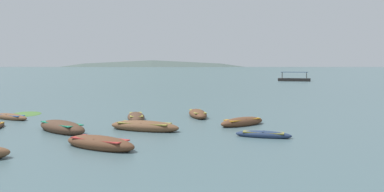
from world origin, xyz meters
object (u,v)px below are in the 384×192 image
at_px(rowboat_2, 145,126).
at_px(rowboat_7, 137,117).
at_px(rowboat_4, 100,143).
at_px(rowboat_8, 198,114).
at_px(rowboat_6, 264,135).
at_px(rowboat_5, 243,122).
at_px(rowboat_0, 62,127).
at_px(ferry_0, 295,79).
at_px(rowboat_1, 11,117).

relative_size(rowboat_2, rowboat_7, 1.22).
distance_m(rowboat_4, rowboat_8, 12.02).
xyz_separation_m(rowboat_2, rowboat_6, (6.89, -2.24, -0.09)).
distance_m(rowboat_7, rowboat_8, 4.81).
bearing_deg(rowboat_7, rowboat_8, 18.69).
height_order(rowboat_2, rowboat_5, rowboat_2).
bearing_deg(rowboat_6, rowboat_2, 162.02).
height_order(rowboat_0, rowboat_6, rowboat_0).
relative_size(rowboat_4, rowboat_5, 1.16).
height_order(rowboat_7, ferry_0, ferry_0).
distance_m(rowboat_0, rowboat_7, 6.22).
bearing_deg(rowboat_6, ferry_0, 73.44).
distance_m(rowboat_2, rowboat_7, 4.62).
height_order(rowboat_5, rowboat_7, rowboat_5).
bearing_deg(rowboat_2, rowboat_1, 155.95).
relative_size(rowboat_0, rowboat_1, 1.15).
xyz_separation_m(rowboat_2, ferry_0, (29.03, 72.19, 0.22)).
distance_m(rowboat_0, ferry_0, 80.25).
xyz_separation_m(rowboat_6, rowboat_7, (-8.08, 6.70, 0.06)).
bearing_deg(rowboat_1, rowboat_0, -42.69).
relative_size(rowboat_7, ferry_0, 0.47).
bearing_deg(rowboat_5, rowboat_1, 170.57).
height_order(rowboat_4, rowboat_8, rowboat_4).
xyz_separation_m(rowboat_2, rowboat_7, (-1.19, 4.47, -0.03)).
relative_size(rowboat_0, rowboat_4, 1.02).
bearing_deg(rowboat_7, rowboat_1, 178.38).
relative_size(rowboat_1, rowboat_6, 1.16).
height_order(rowboat_1, rowboat_7, rowboat_7).
bearing_deg(rowboat_2, rowboat_5, 17.06).
xyz_separation_m(rowboat_6, rowboat_8, (-3.52, 8.24, 0.08)).
relative_size(rowboat_6, rowboat_7, 0.82).
distance_m(rowboat_1, rowboat_5, 17.12).
xyz_separation_m(rowboat_1, rowboat_2, (10.60, -4.73, 0.07)).
bearing_deg(rowboat_6, rowboat_1, 158.28).
distance_m(rowboat_1, rowboat_2, 11.61).
bearing_deg(rowboat_8, rowboat_7, -161.31).
distance_m(rowboat_1, rowboat_8, 14.03).
distance_m(rowboat_5, rowboat_6, 4.21).
relative_size(rowboat_8, ferry_0, 0.47).
relative_size(rowboat_0, rowboat_7, 1.10).
xyz_separation_m(rowboat_2, rowboat_5, (6.28, 1.93, -0.02)).
xyz_separation_m(rowboat_0, rowboat_8, (8.27, 6.54, -0.04)).
xyz_separation_m(rowboat_1, ferry_0, (39.63, 67.46, 0.28)).
distance_m(rowboat_0, rowboat_6, 11.91).
xyz_separation_m(rowboat_4, ferry_0, (30.54, 77.17, 0.21)).
height_order(rowboat_1, ferry_0, ferry_0).
xyz_separation_m(rowboat_4, rowboat_8, (4.88, 10.99, -0.01)).
bearing_deg(rowboat_8, rowboat_2, -119.30).
relative_size(rowboat_4, rowboat_8, 1.08).
height_order(rowboat_8, ferry_0, ferry_0).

